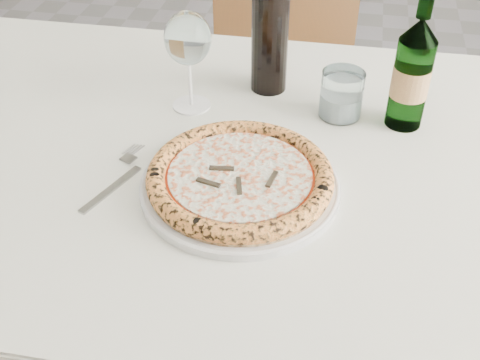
{
  "coord_description": "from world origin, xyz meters",
  "views": [
    {
      "loc": [
        0.38,
        -0.79,
        1.38
      ],
      "look_at": [
        0.24,
        -0.06,
        0.78
      ],
      "focal_mm": 45.0,
      "sensor_mm": 36.0,
      "label": 1
    }
  ],
  "objects": [
    {
      "name": "wine_bottle",
      "position": [
        0.23,
        0.28,
        0.88
      ],
      "size": [
        0.07,
        0.07,
        0.29
      ],
      "color": "black",
      "rests_on": "dining_table"
    },
    {
      "name": "chair_far",
      "position": [
        0.2,
        0.85,
        0.53
      ],
      "size": [
        0.52,
        0.52,
        0.93
      ],
      "color": "brown",
      "rests_on": "floor"
    },
    {
      "name": "plate",
      "position": [
        0.24,
        -0.06,
        0.76
      ],
      "size": [
        0.32,
        0.32,
        0.02
      ],
      "color": "silver",
      "rests_on": "dining_table"
    },
    {
      "name": "fork",
      "position": [
        0.03,
        -0.07,
        0.76
      ],
      "size": [
        0.06,
        0.19,
        0.0
      ],
      "color": "gray",
      "rests_on": "dining_table"
    },
    {
      "name": "tumbler",
      "position": [
        0.38,
        0.2,
        0.79
      ],
      "size": [
        0.08,
        0.08,
        0.09
      ],
      "color": "white",
      "rests_on": "dining_table"
    },
    {
      "name": "wine_glass",
      "position": [
        0.1,
        0.18,
        0.89
      ],
      "size": [
        0.09,
        0.09,
        0.19
      ],
      "color": "white",
      "rests_on": "dining_table"
    },
    {
      "name": "pizza",
      "position": [
        0.24,
        -0.06,
        0.78
      ],
      "size": [
        0.3,
        0.3,
        0.03
      ],
      "color": "#DBB27C",
      "rests_on": "plate"
    },
    {
      "name": "dining_table",
      "position": [
        0.24,
        0.04,
        0.67
      ],
      "size": [
        1.57,
        0.93,
        0.76
      ],
      "color": "brown",
      "rests_on": "floor"
    },
    {
      "name": "beer_bottle",
      "position": [
        0.5,
        0.2,
        0.86
      ],
      "size": [
        0.07,
        0.07,
        0.26
      ],
      "color": "#346631",
      "rests_on": "dining_table"
    }
  ]
}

